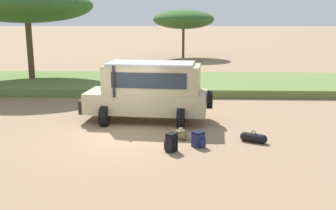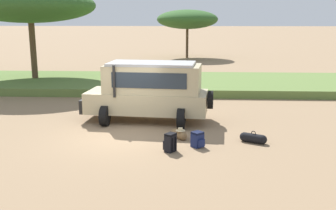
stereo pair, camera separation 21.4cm
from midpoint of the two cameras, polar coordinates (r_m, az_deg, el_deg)
name	(u,v)px [view 2 (the right image)]	position (r m, az deg, el deg)	size (l,w,h in m)	color
ground_plane	(122,137)	(14.29, -6.29, -4.63)	(320.00, 320.00, 0.00)	#8C7051
grass_bank	(149,83)	(24.30, -2.46, 3.21)	(120.00, 7.00, 0.44)	#5B7538
safari_vehicle	(150,90)	(16.08, -2.30, 2.16)	(5.44, 3.04, 2.44)	tan
backpack_beside_front_wheel	(170,143)	(12.64, 0.80, -5.49)	(0.45, 0.45, 0.61)	black
backpack_cluster_center	(198,140)	(13.13, 4.78, -5.03)	(0.49, 0.49, 0.52)	navy
duffel_bag_low_black_case	(179,134)	(14.00, 2.03, -4.24)	(0.59, 0.71, 0.41)	brown
duffel_bag_soft_canvas	(253,138)	(13.88, 12.69, -4.71)	(0.89, 0.61, 0.42)	black
acacia_tree_left_mid	(30,6)	(25.99, -19.19, 13.47)	(7.97, 7.47, 5.94)	brown
acacia_tree_centre_back	(187,19)	(41.12, 2.98, 12.31)	(6.24, 6.06, 4.91)	brown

